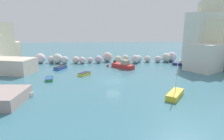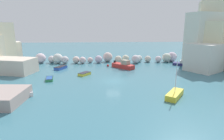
{
  "view_description": "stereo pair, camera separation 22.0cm",
  "coord_description": "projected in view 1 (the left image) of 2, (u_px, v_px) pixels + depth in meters",
  "views": [
    {
      "loc": [
        -2.6,
        -32.53,
        9.87
      ],
      "look_at": [
        0.0,
        4.35,
        1.0
      ],
      "focal_mm": 30.02,
      "sensor_mm": 36.0,
      "label": 1
    },
    {
      "loc": [
        -2.38,
        -32.54,
        9.87
      ],
      "look_at": [
        0.0,
        4.35,
        1.0
      ],
      "focal_mm": 30.02,
      "sensor_mm": 36.0,
      "label": 2
    }
  ],
  "objects": [
    {
      "name": "moored_boat_1",
      "position": [
        175.0,
        94.0,
        26.21
      ],
      "size": [
        3.72,
        4.24,
        5.3
      ],
      "rotation": [
        0.0,
        0.0,
        4.06
      ],
      "color": "gold",
      "rests_on": "cove_water"
    },
    {
      "name": "moored_boat_0",
      "position": [
        49.0,
        79.0,
        34.5
      ],
      "size": [
        1.81,
        3.06,
        0.46
      ],
      "rotation": [
        0.0,
        0.0,
        1.77
      ],
      "color": "#318C53",
      "rests_on": "cove_water"
    },
    {
      "name": "channel_buoy",
      "position": [
        108.0,
        65.0,
        45.74
      ],
      "size": [
        0.54,
        0.54,
        0.54
      ],
      "primitive_type": "sphere",
      "color": "red",
      "rests_on": "cove_water"
    },
    {
      "name": "rock_breakwater",
      "position": [
        107.0,
        58.0,
        50.53
      ],
      "size": [
        40.17,
        5.29,
        2.66
      ],
      "color": "silver",
      "rests_on": "ground"
    },
    {
      "name": "moored_boat_6",
      "position": [
        60.0,
        68.0,
        43.1
      ],
      "size": [
        2.7,
        3.51,
        0.65
      ],
      "rotation": [
        0.0,
        0.0,
        1.13
      ],
      "color": "#2F53B6",
      "rests_on": "cove_water"
    },
    {
      "name": "moored_boat_4",
      "position": [
        123.0,
        65.0,
        44.08
      ],
      "size": [
        5.2,
        5.44,
        2.01
      ],
      "rotation": [
        0.0,
        0.0,
        5.45
      ],
      "color": "red",
      "rests_on": "cove_water"
    },
    {
      "name": "moored_boat_2",
      "position": [
        186.0,
        64.0,
        46.86
      ],
      "size": [
        6.53,
        5.23,
        1.28
      ],
      "rotation": [
        0.0,
        0.0,
        2.58
      ],
      "color": "navy",
      "rests_on": "cove_water"
    },
    {
      "name": "moored_boat_5",
      "position": [
        84.0,
        74.0,
        37.89
      ],
      "size": [
        2.63,
        2.84,
        0.56
      ],
      "rotation": [
        0.0,
        0.0,
        0.92
      ],
      "color": "yellow",
      "rests_on": "cove_water"
    },
    {
      "name": "moored_boat_3",
      "position": [
        25.0,
        91.0,
        27.94
      ],
      "size": [
        3.4,
        4.42,
        0.68
      ],
      "rotation": [
        0.0,
        0.0,
        2.14
      ],
      "color": "white",
      "rests_on": "cove_water"
    },
    {
      "name": "cove_water",
      "position": [
        114.0,
        81.0,
        34.03
      ],
      "size": [
        160.0,
        160.0,
        0.0
      ],
      "primitive_type": "plane",
      "color": "teal",
      "rests_on": "ground"
    }
  ]
}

